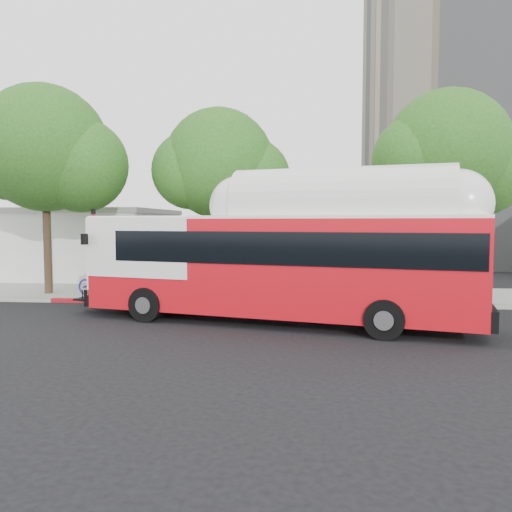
{
  "coord_description": "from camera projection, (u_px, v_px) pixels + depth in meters",
  "views": [
    {
      "loc": [
        2.75,
        -16.66,
        3.5
      ],
      "look_at": [
        0.97,
        3.0,
        2.12
      ],
      "focal_mm": 35.0,
      "sensor_mm": 36.0,
      "label": 1
    }
  ],
  "objects": [
    {
      "name": "ground",
      "position": [
        220.0,
        324.0,
        17.05
      ],
      "size": [
        120.0,
        120.0,
        0.0
      ],
      "primitive_type": "plane",
      "color": "black",
      "rests_on": "ground"
    },
    {
      "name": "sidewalk",
      "position": [
        242.0,
        294.0,
        23.5
      ],
      "size": [
        60.0,
        5.0,
        0.15
      ],
      "primitive_type": "cube",
      "color": "gray",
      "rests_on": "ground"
    },
    {
      "name": "curb_strip",
      "position": [
        235.0,
        303.0,
        20.91
      ],
      "size": [
        60.0,
        0.3,
        0.15
      ],
      "primitive_type": "cube",
      "color": "gray",
      "rests_on": "ground"
    },
    {
      "name": "red_curb_segment",
      "position": [
        165.0,
        302.0,
        21.18
      ],
      "size": [
        10.0,
        0.32,
        0.16
      ],
      "primitive_type": "cube",
      "color": "maroon",
      "rests_on": "ground"
    },
    {
      "name": "street_tree_left",
      "position": [
        55.0,
        154.0,
        22.88
      ],
      "size": [
        6.67,
        5.8,
        9.74
      ],
      "color": "#2D2116",
      "rests_on": "ground"
    },
    {
      "name": "street_tree_mid",
      "position": [
        228.0,
        168.0,
        22.71
      ],
      "size": [
        5.75,
        5.0,
        8.62
      ],
      "color": "#2D2116",
      "rests_on": "ground"
    },
    {
      "name": "street_tree_right",
      "position": [
        457.0,
        158.0,
        21.58
      ],
      "size": [
        6.21,
        5.4,
        9.18
      ],
      "color": "#2D2116",
      "rests_on": "ground"
    },
    {
      "name": "apartment_tower",
      "position": [
        484.0,
        54.0,
        42.01
      ],
      "size": [
        18.0,
        18.0,
        37.0
      ],
      "color": "gray",
      "rests_on": "ground"
    },
    {
      "name": "low_commercial_bldg",
      "position": [
        40.0,
        242.0,
        32.06
      ],
      "size": [
        16.2,
        10.2,
        4.25
      ],
      "color": "silver",
      "rests_on": "ground"
    },
    {
      "name": "transit_bus",
      "position": [
        278.0,
        266.0,
        17.06
      ],
      "size": [
        14.46,
        5.97,
        4.22
      ],
      "rotation": [
        0.0,
        0.0,
        -0.24
      ],
      "color": "red",
      "rests_on": "ground"
    },
    {
      "name": "signal_pole",
      "position": [
        94.0,
        254.0,
        22.04
      ],
      "size": [
        0.11,
        0.38,
        4.04
      ],
      "color": "red",
      "rests_on": "ground"
    }
  ]
}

